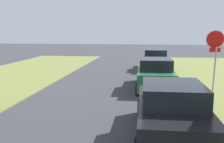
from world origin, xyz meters
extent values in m
cylinder|color=#9EA0A5|center=(4.70, 12.10, 1.17)|extent=(0.07, 0.35, 2.24)
cylinder|color=white|center=(4.70, 12.28, 2.60)|extent=(0.81, 0.15, 0.80)
cylinder|color=red|center=(4.70, 12.28, 2.60)|extent=(0.77, 0.16, 0.76)
cube|color=red|center=(4.70, 12.22, 2.13)|extent=(0.48, 0.08, 0.20)
cube|color=black|center=(2.36, 7.24, 0.59)|extent=(1.85, 4.41, 0.85)
cube|color=black|center=(2.36, 7.02, 1.29)|extent=(1.62, 2.03, 0.56)
cylinder|color=black|center=(1.47, 8.88, 0.30)|extent=(0.20, 0.60, 0.60)
cylinder|color=black|center=(3.21, 8.90, 0.30)|extent=(0.20, 0.60, 0.60)
cube|color=#28663D|center=(2.15, 13.73, 0.59)|extent=(1.85, 4.41, 0.85)
cube|color=black|center=(2.15, 13.51, 1.29)|extent=(1.62, 2.03, 0.56)
cylinder|color=black|center=(1.27, 15.38, 0.30)|extent=(0.20, 0.60, 0.60)
cylinder|color=black|center=(3.01, 15.39, 0.30)|extent=(0.20, 0.60, 0.60)
cylinder|color=black|center=(1.29, 12.08, 0.30)|extent=(0.20, 0.60, 0.60)
cylinder|color=black|center=(3.03, 12.09, 0.30)|extent=(0.20, 0.60, 0.60)
cube|color=navy|center=(2.37, 20.65, 0.59)|extent=(1.85, 4.41, 0.85)
cube|color=black|center=(2.37, 20.43, 1.29)|extent=(1.62, 2.03, 0.56)
cylinder|color=black|center=(1.49, 22.29, 0.30)|extent=(0.20, 0.60, 0.60)
cylinder|color=black|center=(3.23, 22.31, 0.30)|extent=(0.20, 0.60, 0.60)
cylinder|color=black|center=(1.51, 18.99, 0.30)|extent=(0.20, 0.60, 0.60)
cylinder|color=black|center=(3.25, 19.01, 0.30)|extent=(0.20, 0.60, 0.60)
camera|label=1|loc=(1.60, -0.01, 2.96)|focal=42.13mm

